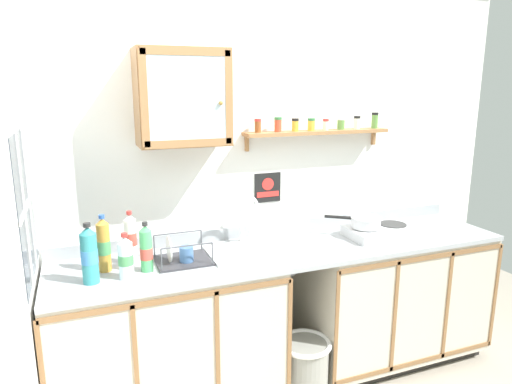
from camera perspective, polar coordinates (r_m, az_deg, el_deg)
back_wall at (r=3.14m, az=1.80°, el=1.92°), size 3.56×0.07×2.67m
side_wall_left at (r=1.96m, az=-28.90°, el=-6.88°), size 0.05×3.54×2.67m
lower_cabinet_run at (r=2.94m, az=-10.87°, el=-17.61°), size 1.34×0.63×0.92m
lower_cabinet_run_right at (r=3.54m, az=16.39°, el=-12.36°), size 1.31×0.63×0.92m
countertop at (r=2.96m, az=4.30°, el=-7.14°), size 2.92×0.65×0.03m
backsplash at (r=3.20m, az=2.00°, el=-4.50°), size 2.92×0.02×0.08m
sink at (r=2.90m, az=-0.66°, el=-7.59°), size 0.54×0.41×0.47m
hot_plate_stove at (r=3.27m, az=15.21°, el=-4.73°), size 0.47×0.29×0.07m
saucepan at (r=3.20m, az=13.35°, el=-3.58°), size 0.33×0.28×0.07m
bottle_water_clear_0 at (r=2.55m, az=-15.83°, el=-7.85°), size 0.08×0.08×0.25m
bottle_detergent_teal_1 at (r=2.54m, az=-19.93°, el=-7.37°), size 0.09×0.09×0.32m
bottle_soda_green_2 at (r=2.62m, az=-13.43°, el=-6.91°), size 0.07×0.07×0.28m
bottle_opaque_white_3 at (r=2.74m, az=-15.25°, el=-5.62°), size 0.07×0.07×0.31m
bottle_juice_amber_4 at (r=2.68m, az=-18.33°, el=-6.27°), size 0.07×0.07×0.32m
dish_rack at (r=2.75m, az=-9.27°, el=-8.05°), size 0.31×0.27×0.16m
mug at (r=2.71m, az=-8.58°, el=-7.69°), size 0.08×0.12×0.10m
wall_cabinet at (r=2.74m, az=-9.08°, el=11.45°), size 0.53×0.30×0.55m
spice_shelf at (r=3.15m, az=7.72°, el=7.62°), size 1.04×0.14×0.23m
warning_sign at (r=3.12m, az=1.45°, el=0.53°), size 0.19×0.01×0.20m
window at (r=2.46m, az=-26.82°, el=-1.58°), size 0.03×0.70×0.76m
trash_bin at (r=3.12m, az=6.02°, el=-20.90°), size 0.33×0.33×0.40m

